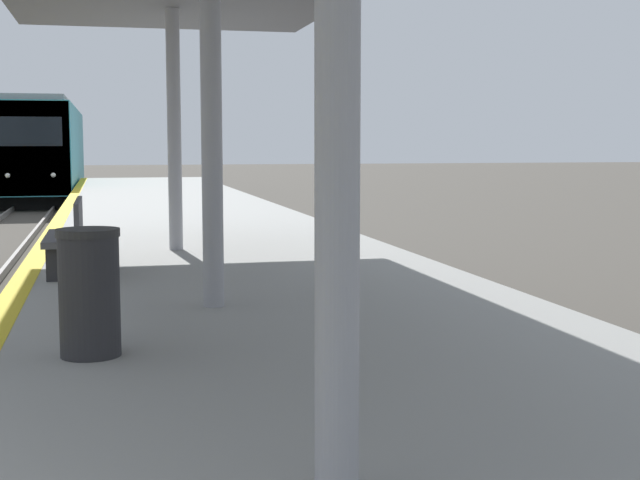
# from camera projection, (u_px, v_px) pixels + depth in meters

# --- Properties ---
(train) EXTENTS (2.85, 18.92, 4.27)m
(train) POSITION_uv_depth(u_px,v_px,m) (46.00, 150.00, 40.91)
(train) COLOR black
(train) RESTS_ON ground
(trash_bin) EXTENTS (0.48, 0.48, 0.98)m
(trash_bin) POSITION_uv_depth(u_px,v_px,m) (89.00, 292.00, 6.79)
(trash_bin) COLOR #262628
(trash_bin) RESTS_ON platform_right
(bench) EXTENTS (0.44, 1.70, 0.92)m
(bench) POSITION_uv_depth(u_px,v_px,m) (69.00, 234.00, 11.16)
(bench) COLOR #4C4C51
(bench) RESTS_ON platform_right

